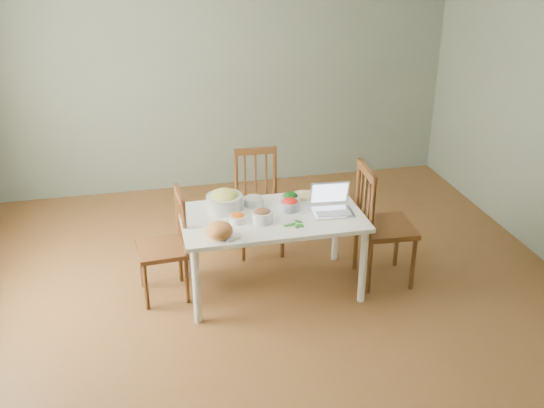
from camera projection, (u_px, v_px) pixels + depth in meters
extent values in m
cube|color=brown|center=(277.00, 300.00, 5.15)|extent=(5.00, 5.00, 0.00)
cube|color=slate|center=(225.00, 67.00, 6.78)|extent=(5.00, 0.00, 2.70)
cube|color=slate|center=(432.00, 362.00, 2.37)|extent=(5.00, 0.00, 2.70)
ellipsoid|color=#B4703C|center=(219.00, 230.00, 4.66)|extent=(0.24, 0.24, 0.13)
cube|color=white|center=(234.00, 239.00, 4.65)|extent=(0.10, 0.06, 0.03)
cylinder|color=beige|center=(303.00, 195.00, 5.36)|extent=(0.25, 0.25, 0.02)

